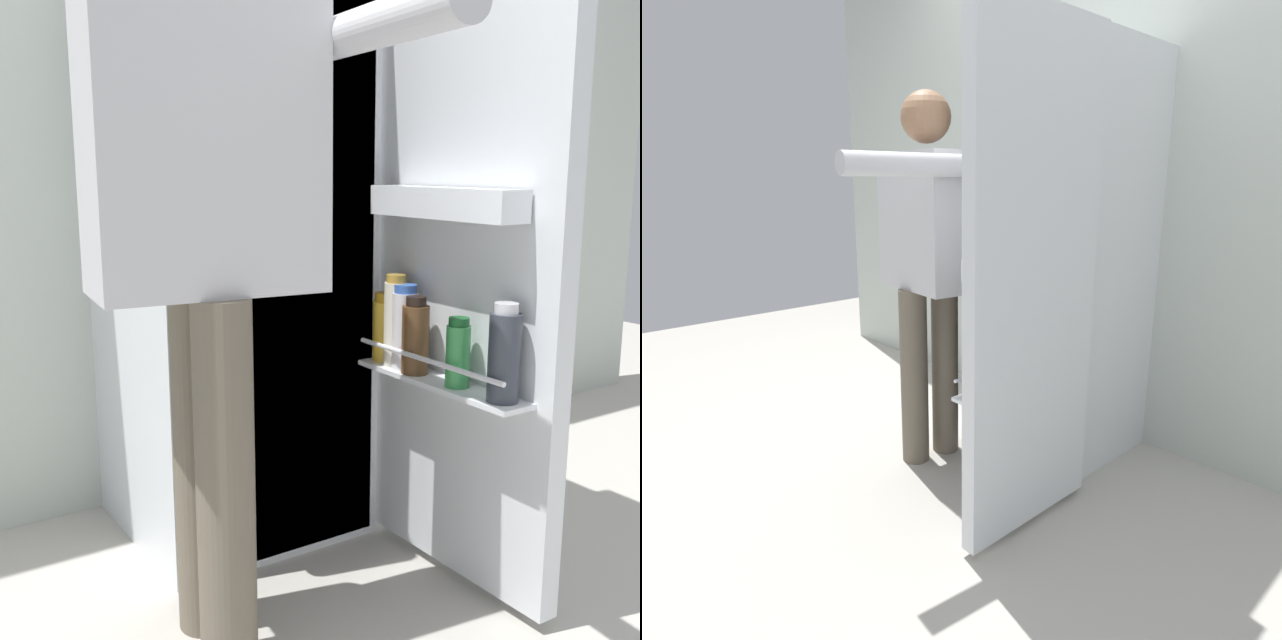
{
  "view_description": "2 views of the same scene",
  "coord_description": "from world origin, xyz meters",
  "views": [
    {
      "loc": [
        -0.95,
        -1.39,
        1.04
      ],
      "look_at": [
        -0.05,
        0.0,
        0.7
      ],
      "focal_mm": 43.66,
      "sensor_mm": 36.0,
      "label": 1
    },
    {
      "loc": [
        1.43,
        -1.39,
        1.22
      ],
      "look_at": [
        -0.08,
        -0.0,
        0.68
      ],
      "focal_mm": 29.89,
      "sensor_mm": 36.0,
      "label": 2
    }
  ],
  "objects": [
    {
      "name": "ground_plane",
      "position": [
        0.0,
        0.0,
        0.0
      ],
      "size": [
        6.98,
        6.98,
        0.0
      ],
      "primitive_type": "plane",
      "color": "#B7B2A8"
    },
    {
      "name": "kitchen_wall",
      "position": [
        0.0,
        0.89,
        1.32
      ],
      "size": [
        4.4,
        0.1,
        2.64
      ],
      "primitive_type": "cube",
      "color": "beige",
      "rests_on": "ground_plane"
    },
    {
      "name": "refrigerator",
      "position": [
        0.03,
        0.48,
        0.87
      ],
      "size": [
        0.66,
        1.19,
        1.75
      ],
      "color": "silver",
      "rests_on": "ground_plane"
    },
    {
      "name": "person",
      "position": [
        -0.3,
        0.02,
        0.94
      ],
      "size": [
        0.54,
        0.78,
        1.57
      ],
      "color": "#665B4C",
      "rests_on": "ground_plane"
    }
  ]
}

